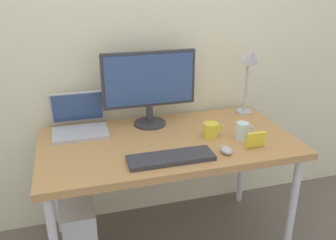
% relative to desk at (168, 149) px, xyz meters
% --- Properties ---
extents(back_wall, '(4.40, 0.04, 2.60)m').
position_rel_desk_xyz_m(back_wall, '(0.00, 0.44, 0.62)').
color(back_wall, beige).
rests_on(back_wall, ground_plane).
extents(desk, '(1.43, 0.75, 0.74)m').
position_rel_desk_xyz_m(desk, '(0.00, 0.00, 0.00)').
color(desk, '#B7844C').
rests_on(desk, ground_plane).
extents(monitor, '(0.57, 0.20, 0.46)m').
position_rel_desk_xyz_m(monitor, '(-0.05, 0.24, 0.32)').
color(monitor, '#333338').
rests_on(monitor, desk).
extents(laptop, '(0.32, 0.28, 0.22)m').
position_rel_desk_xyz_m(laptop, '(-0.47, 0.26, 0.12)').
color(laptop, '#B2B2B7').
rests_on(laptop, desk).
extents(desk_lamp, '(0.11, 0.16, 0.46)m').
position_rel_desk_xyz_m(desk_lamp, '(0.61, 0.25, 0.39)').
color(desk_lamp, '#B2B2B7').
rests_on(desk_lamp, desk).
extents(keyboard, '(0.44, 0.14, 0.02)m').
position_rel_desk_xyz_m(keyboard, '(-0.05, -0.24, 0.07)').
color(keyboard, '#333338').
rests_on(keyboard, desk).
extents(mouse, '(0.06, 0.09, 0.03)m').
position_rel_desk_xyz_m(mouse, '(0.25, -0.24, 0.08)').
color(mouse, '#B2B2B7').
rests_on(mouse, desk).
extents(coffee_mug, '(0.12, 0.09, 0.09)m').
position_rel_desk_xyz_m(coffee_mug, '(0.25, -0.03, 0.10)').
color(coffee_mug, yellow).
rests_on(coffee_mug, desk).
extents(glass_cup, '(0.11, 0.07, 0.10)m').
position_rel_desk_xyz_m(glass_cup, '(0.41, -0.11, 0.11)').
color(glass_cup, silver).
rests_on(glass_cup, desk).
extents(photo_frame, '(0.11, 0.03, 0.09)m').
position_rel_desk_xyz_m(photo_frame, '(0.42, -0.23, 0.11)').
color(photo_frame, yellow).
rests_on(photo_frame, desk).
extents(computer_tower, '(0.18, 0.36, 0.42)m').
position_rel_desk_xyz_m(computer_tower, '(-0.53, -0.00, -0.47)').
color(computer_tower, silver).
rests_on(computer_tower, ground_plane).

